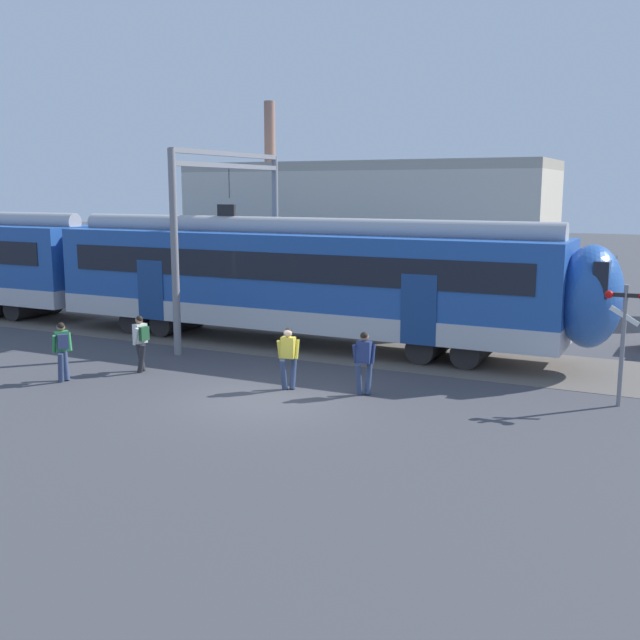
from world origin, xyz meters
The scene contains 10 objects.
ground_plane centered at (0.00, 0.00, 0.00)m, with size 160.00×160.00×0.00m, color #424247.
track_bed centered at (-13.64, 6.52, 0.01)m, with size 80.00×4.40×0.01m, color #605951.
commuter_train centered at (-11.16, 6.51, 2.25)m, with size 38.05×3.07×4.73m.
pedestrian_green centered at (-5.93, -0.88, 0.99)m, with size 0.54×0.67×1.67m.
pedestrian_white centered at (-4.73, 0.96, 0.99)m, with size 0.61×0.61×1.67m.
pedestrian_yellow centered at (0.04, 1.15, 0.96)m, with size 0.54×0.68×1.67m.
pedestrian_navy centered at (2.04, 1.53, 0.96)m, with size 0.54×0.66×1.67m.
catenary_gantry centered at (-5.21, 6.52, 4.31)m, with size 0.24×6.64×6.53m.
crossing_signal centered at (8.05, 3.37, 2.01)m, with size 0.96×0.22×3.00m.
background_building centered at (-3.54, 14.70, 3.21)m, with size 15.85×5.00×9.20m.
Camera 1 is at (9.33, -15.76, 5.25)m, focal length 42.00 mm.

